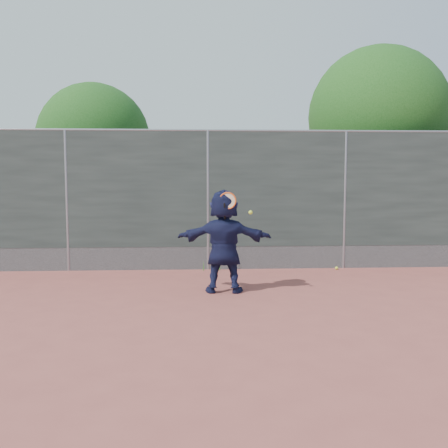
{
  "coord_description": "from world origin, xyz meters",
  "views": [
    {
      "loc": [
        -0.25,
        -7.26,
        1.99
      ],
      "look_at": [
        0.23,
        1.31,
        1.19
      ],
      "focal_mm": 40.0,
      "sensor_mm": 36.0,
      "label": 1
    }
  ],
  "objects": [
    {
      "name": "ground",
      "position": [
        0.0,
        0.0,
        0.0
      ],
      "size": [
        80.0,
        80.0,
        0.0
      ],
      "primitive_type": "plane",
      "color": "#9E4C42",
      "rests_on": "ground"
    },
    {
      "name": "tree_right",
      "position": [
        4.68,
        5.75,
        3.49
      ],
      "size": [
        3.78,
        3.6,
        5.39
      ],
      "color": "#382314",
      "rests_on": "ground"
    },
    {
      "name": "fence",
      "position": [
        -0.0,
        3.5,
        1.58
      ],
      "size": [
        20.0,
        0.06,
        3.03
      ],
      "color": "#38423D",
      "rests_on": "ground"
    },
    {
      "name": "tree_left",
      "position": [
        -2.85,
        6.55,
        2.94
      ],
      "size": [
        3.15,
        3.0,
        4.53
      ],
      "color": "#382314",
      "rests_on": "ground"
    },
    {
      "name": "player",
      "position": [
        0.23,
        1.31,
        0.9
      ],
      "size": [
        1.7,
        0.66,
        1.79
      ],
      "primitive_type": "imported",
      "rotation": [
        0.0,
        0.0,
        3.06
      ],
      "color": "#161A3E",
      "rests_on": "ground"
    },
    {
      "name": "weed_clump",
      "position": [
        0.29,
        3.38,
        0.13
      ],
      "size": [
        0.68,
        0.07,
        0.3
      ],
      "color": "#387226",
      "rests_on": "ground"
    },
    {
      "name": "swing_action",
      "position": [
        0.31,
        1.1,
        1.57
      ],
      "size": [
        0.56,
        0.22,
        0.51
      ],
      "color": "#F05416",
      "rests_on": "ground"
    },
    {
      "name": "ball_ground",
      "position": [
        2.79,
        3.3,
        0.03
      ],
      "size": [
        0.07,
        0.07,
        0.07
      ],
      "primitive_type": "sphere",
      "color": "#D2E733",
      "rests_on": "ground"
    }
  ]
}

